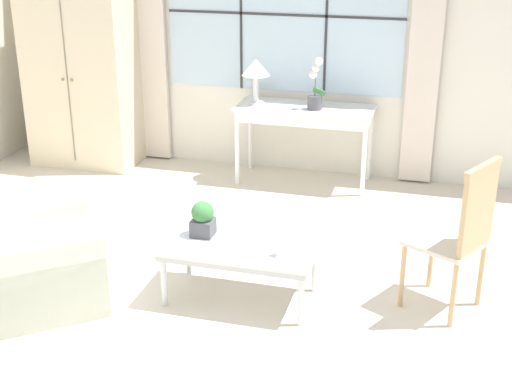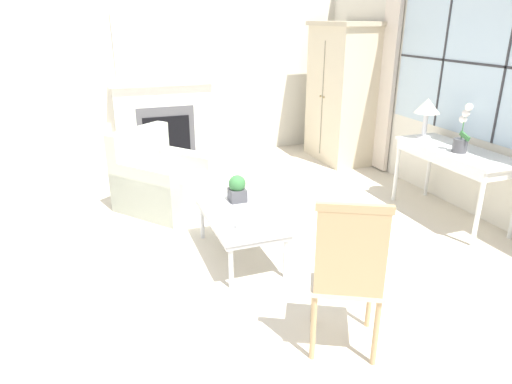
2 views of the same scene
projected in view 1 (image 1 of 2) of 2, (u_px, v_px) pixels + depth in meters
The scene contains 11 objects.
ground_plane at pixel (179, 312), 4.83m from camera, with size 14.00×14.00×0.00m, color beige.
wall_back_windowed at pixel (284, 34), 7.01m from camera, with size 7.20×0.14×2.80m.
armoire at pixel (82, 70), 7.33m from camera, with size 1.16×0.66×1.98m.
console_table at pixel (305, 115), 6.89m from camera, with size 1.32×0.54×0.77m.
table_lamp at pixel (256, 70), 6.83m from camera, with size 0.27×0.27×0.44m.
potted_orchid at pixel (315, 91), 6.70m from camera, with size 0.18×0.14×0.49m.
armchair_upholstered at pixel (25, 266), 4.84m from camera, with size 1.21×1.20×0.88m.
side_chair_wooden at pixel (461, 230), 4.63m from camera, with size 0.59×0.59×1.08m.
coffee_table at pixel (240, 250), 4.87m from camera, with size 1.05×0.57×0.42m.
potted_plant_small at pixel (203, 218), 4.94m from camera, with size 0.16×0.16×0.25m.
pillar_candle at pixel (280, 250), 4.67m from camera, with size 0.09×0.09×0.11m.
Camera 1 is at (1.61, -3.89, 2.55)m, focal length 50.00 mm.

